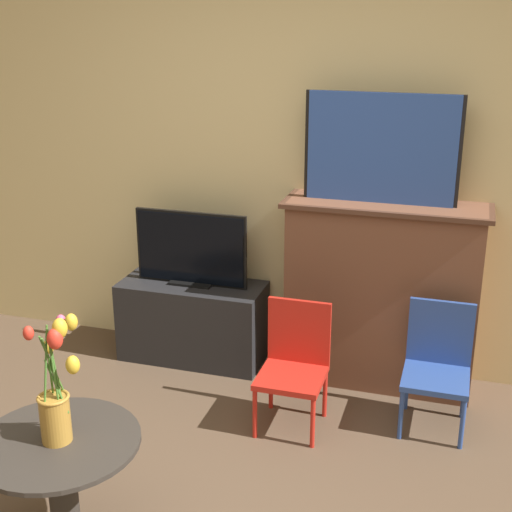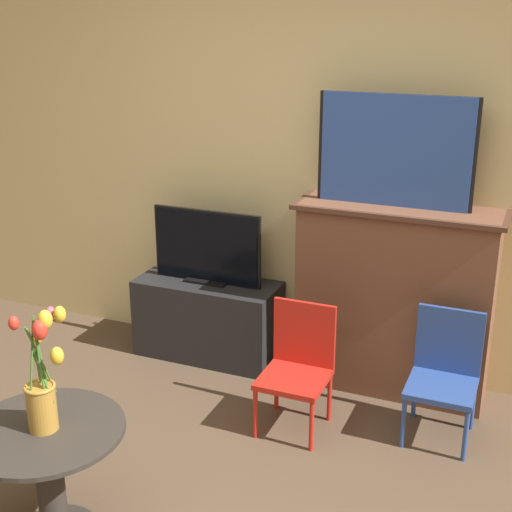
# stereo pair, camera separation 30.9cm
# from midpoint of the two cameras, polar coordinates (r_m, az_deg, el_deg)

# --- Properties ---
(wall_back) EXTENTS (8.00, 0.06, 2.70)m
(wall_back) POSITION_cam_midpoint_polar(r_m,az_deg,el_deg) (4.11, 8.20, 8.90)
(wall_back) COLOR beige
(wall_back) RESTS_ON ground
(fireplace_mantel) EXTENTS (1.12, 0.37, 1.08)m
(fireplace_mantel) POSITION_cam_midpoint_polar(r_m,az_deg,el_deg) (4.06, 13.14, -3.32)
(fireplace_mantel) COLOR brown
(fireplace_mantel) RESTS_ON ground
(painting) EXTENTS (0.83, 0.03, 0.59)m
(painting) POSITION_cam_midpoint_polar(r_m,az_deg,el_deg) (3.84, 13.36, 8.15)
(painting) COLOR black
(painting) RESTS_ON fireplace_mantel
(tv_stand) EXTENTS (0.88, 0.38, 0.49)m
(tv_stand) POSITION_cam_midpoint_polar(r_m,az_deg,el_deg) (4.44, -1.86, -5.07)
(tv_stand) COLOR #232326
(tv_stand) RESTS_ON ground
(tv_monitor) EXTENTS (0.69, 0.12, 0.45)m
(tv_monitor) POSITION_cam_midpoint_polar(r_m,az_deg,el_deg) (4.28, -1.90, 0.62)
(tv_monitor) COLOR black
(tv_monitor) RESTS_ON tv_stand
(chair_red) EXTENTS (0.33, 0.33, 0.65)m
(chair_red) POSITION_cam_midpoint_polar(r_m,az_deg,el_deg) (3.71, 5.80, -8.52)
(chair_red) COLOR red
(chair_red) RESTS_ON ground
(chair_blue) EXTENTS (0.33, 0.33, 0.65)m
(chair_blue) POSITION_cam_midpoint_polar(r_m,az_deg,el_deg) (3.78, 17.16, -8.78)
(chair_blue) COLOR #2D4C99
(chair_blue) RESTS_ON ground
(side_table) EXTENTS (0.63, 0.63, 0.52)m
(side_table) POSITION_cam_midpoint_polar(r_m,az_deg,el_deg) (3.04, -13.39, -16.21)
(side_table) COLOR #332D28
(side_table) RESTS_ON ground
(vase_tulips) EXTENTS (0.18, 0.24, 0.51)m
(vase_tulips) POSITION_cam_midpoint_polar(r_m,az_deg,el_deg) (2.84, -13.72, -9.94)
(vase_tulips) COLOR #B78433
(vase_tulips) RESTS_ON side_table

